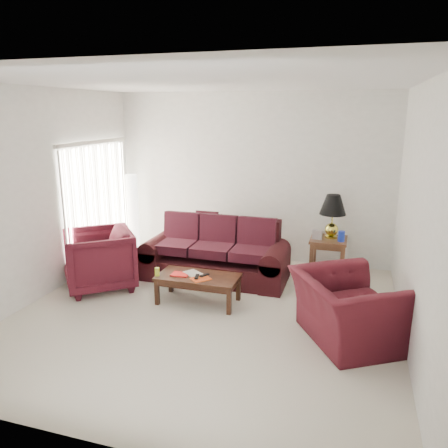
% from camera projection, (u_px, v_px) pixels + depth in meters
% --- Properties ---
extents(floor, '(5.00, 5.00, 0.00)m').
position_uv_depth(floor, '(206.00, 314.00, 5.90)').
color(floor, beige).
rests_on(floor, ground).
extents(blinds, '(0.10, 2.00, 2.16)m').
position_uv_depth(blinds, '(98.00, 206.00, 7.51)').
color(blinds, silver).
rests_on(blinds, ground).
extents(sofa, '(2.41, 1.20, 0.95)m').
position_uv_depth(sofa, '(215.00, 251.00, 7.05)').
color(sofa, black).
rests_on(sofa, ground).
extents(throw_pillow, '(0.40, 0.20, 0.41)m').
position_uv_depth(throw_pillow, '(207.00, 222.00, 7.85)').
color(throw_pillow, black).
rests_on(throw_pillow, sofa).
extents(end_table, '(0.64, 0.64, 0.64)m').
position_uv_depth(end_table, '(328.00, 257.00, 7.22)').
color(end_table, '#4E231A').
rests_on(end_table, ground).
extents(table_lamp, '(0.51, 0.51, 0.72)m').
position_uv_depth(table_lamp, '(332.00, 217.00, 7.09)').
color(table_lamp, gold).
rests_on(table_lamp, end_table).
extents(clock, '(0.16, 0.08, 0.16)m').
position_uv_depth(clock, '(317.00, 235.00, 7.08)').
color(clock, silver).
rests_on(clock, end_table).
extents(blue_canister, '(0.12, 0.12, 0.17)m').
position_uv_depth(blue_canister, '(341.00, 236.00, 6.96)').
color(blue_canister, '#1B31B0').
rests_on(blue_canister, end_table).
extents(picture_frame, '(0.14, 0.16, 0.05)m').
position_uv_depth(picture_frame, '(321.00, 231.00, 7.31)').
color(picture_frame, silver).
rests_on(picture_frame, end_table).
extents(floor_lamp, '(0.31, 0.31, 1.54)m').
position_uv_depth(floor_lamp, '(133.00, 214.00, 8.26)').
color(floor_lamp, white).
rests_on(floor_lamp, ground).
extents(armchair_left, '(1.40, 1.40, 0.92)m').
position_uv_depth(armchair_left, '(99.00, 259.00, 6.68)').
color(armchair_left, '#3F0E18').
rests_on(armchair_left, ground).
extents(armchair_right, '(1.55, 1.61, 0.80)m').
position_uv_depth(armchair_right, '(348.00, 309.00, 5.14)').
color(armchair_right, '#3E0E16').
rests_on(armchair_right, ground).
extents(coffee_table, '(1.27, 0.89, 0.40)m').
position_uv_depth(coffee_table, '(198.00, 289.00, 6.22)').
color(coffee_table, black).
rests_on(coffee_table, ground).
extents(magazine_red, '(0.26, 0.20, 0.01)m').
position_uv_depth(magazine_red, '(180.00, 274.00, 6.20)').
color(magazine_red, red).
rests_on(magazine_red, coffee_table).
extents(magazine_white, '(0.32, 0.31, 0.01)m').
position_uv_depth(magazine_white, '(193.00, 273.00, 6.24)').
color(magazine_white, silver).
rests_on(magazine_white, coffee_table).
extents(magazine_orange, '(0.31, 0.31, 0.01)m').
position_uv_depth(magazine_orange, '(201.00, 279.00, 6.04)').
color(magazine_orange, '#DA4B19').
rests_on(magazine_orange, coffee_table).
extents(remote_a, '(0.08, 0.17, 0.02)m').
position_uv_depth(remote_a, '(197.00, 277.00, 6.06)').
color(remote_a, black).
rests_on(remote_a, coffee_table).
extents(remote_b, '(0.11, 0.15, 0.02)m').
position_uv_depth(remote_b, '(204.00, 275.00, 6.12)').
color(remote_b, black).
rests_on(remote_b, coffee_table).
extents(yellow_glass, '(0.09, 0.09, 0.12)m').
position_uv_depth(yellow_glass, '(157.00, 272.00, 6.16)').
color(yellow_glass, gold).
rests_on(yellow_glass, coffee_table).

